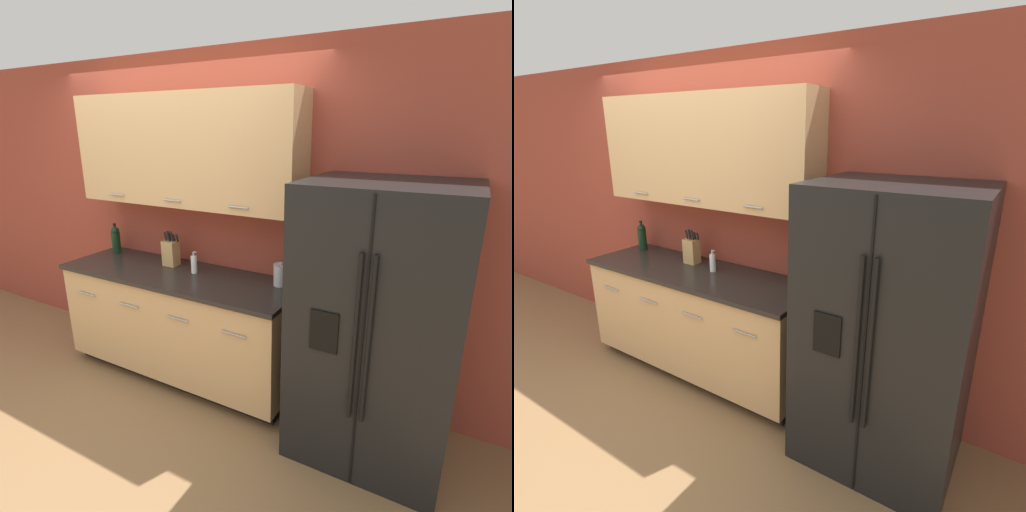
% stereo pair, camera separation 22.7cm
% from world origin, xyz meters
% --- Properties ---
extents(ground_plane, '(14.00, 14.00, 0.00)m').
position_xyz_m(ground_plane, '(0.00, 0.00, 0.00)').
color(ground_plane, olive).
extents(wall_back, '(10.00, 0.39, 2.60)m').
position_xyz_m(wall_back, '(0.04, 1.12, 1.46)').
color(wall_back, '#993D2D').
rests_on(wall_back, ground_plane).
extents(counter_unit, '(2.03, 0.64, 0.92)m').
position_xyz_m(counter_unit, '(0.14, 0.83, 0.47)').
color(counter_unit, black).
rests_on(counter_unit, ground_plane).
extents(refrigerator, '(0.93, 0.79, 1.75)m').
position_xyz_m(refrigerator, '(1.74, 0.75, 0.88)').
color(refrigerator, black).
rests_on(refrigerator, ground_plane).
extents(knife_block, '(0.13, 0.10, 0.30)m').
position_xyz_m(knife_block, '(-0.02, 0.95, 1.03)').
color(knife_block, tan).
rests_on(knife_block, counter_unit).
extents(wine_bottle, '(0.08, 0.08, 0.28)m').
position_xyz_m(wine_bottle, '(-0.70, 0.99, 1.05)').
color(wine_bottle, black).
rests_on(wine_bottle, counter_unit).
extents(soap_dispenser, '(0.05, 0.05, 0.18)m').
position_xyz_m(soap_dispenser, '(0.27, 0.89, 0.99)').
color(soap_dispenser, white).
rests_on(soap_dispenser, counter_unit).
extents(steel_canister, '(0.11, 0.11, 0.18)m').
position_xyz_m(steel_canister, '(0.99, 0.98, 1.00)').
color(steel_canister, '#B7B7BA').
rests_on(steel_canister, counter_unit).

